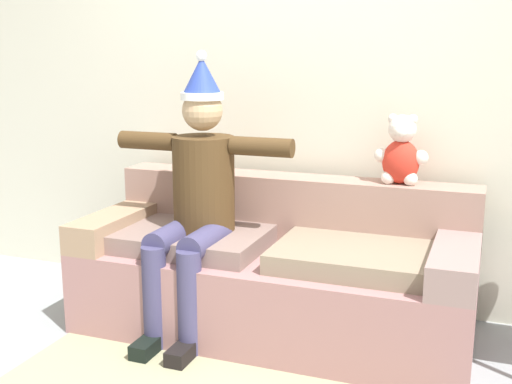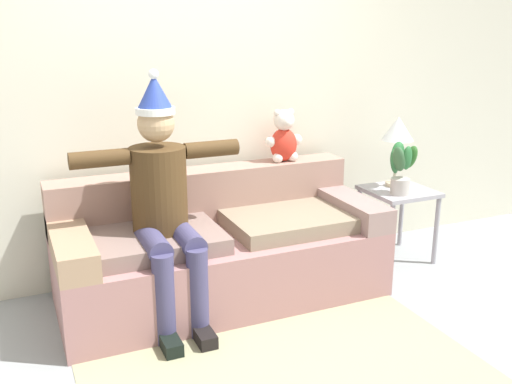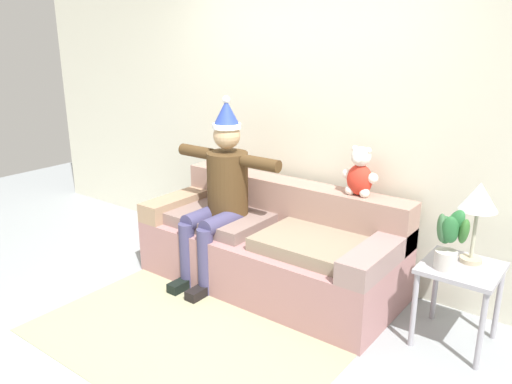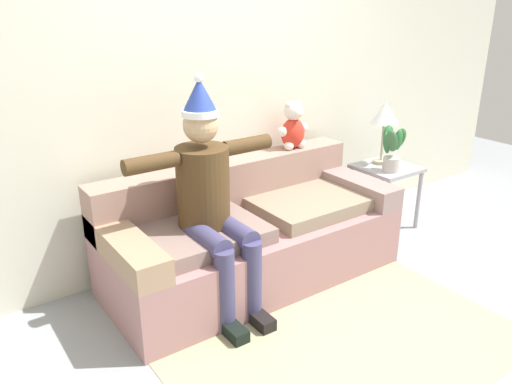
{
  "view_description": "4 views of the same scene",
  "coord_description": "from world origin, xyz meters",
  "px_view_note": "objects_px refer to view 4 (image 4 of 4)",
  "views": [
    {
      "loc": [
        1.07,
        -2.16,
        1.5
      ],
      "look_at": [
        -0.06,
        0.84,
        0.81
      ],
      "focal_mm": 44.62,
      "sensor_mm": 36.0,
      "label": 1
    },
    {
      "loc": [
        -1.22,
        -2.36,
        1.77
      ],
      "look_at": [
        0.17,
        0.78,
        0.77
      ],
      "focal_mm": 40.4,
      "sensor_mm": 36.0,
      "label": 2
    },
    {
      "loc": [
        2.21,
        -2.11,
        1.99
      ],
      "look_at": [
        -0.07,
        0.89,
        0.81
      ],
      "focal_mm": 35.6,
      "sensor_mm": 36.0,
      "label": 3
    },
    {
      "loc": [
        -1.88,
        -1.74,
        1.94
      ],
      "look_at": [
        -0.03,
        0.9,
        0.7
      ],
      "focal_mm": 35.8,
      "sensor_mm": 36.0,
      "label": 4
    }
  ],
  "objects_px": {
    "teddy_bear": "(293,127)",
    "side_table": "(386,177)",
    "couch": "(250,235)",
    "table_lamp": "(385,116)",
    "person_seated": "(211,196)",
    "potted_plant": "(392,147)"
  },
  "relations": [
    {
      "from": "teddy_bear",
      "to": "side_table",
      "type": "relative_size",
      "value": 0.68
    },
    {
      "from": "couch",
      "to": "table_lamp",
      "type": "bearing_deg",
      "value": 5.11
    },
    {
      "from": "table_lamp",
      "to": "person_seated",
      "type": "bearing_deg",
      "value": -171.19
    },
    {
      "from": "table_lamp",
      "to": "potted_plant",
      "type": "distance_m",
      "value": 0.31
    },
    {
      "from": "couch",
      "to": "potted_plant",
      "type": "distance_m",
      "value": 1.47
    },
    {
      "from": "couch",
      "to": "potted_plant",
      "type": "height_order",
      "value": "potted_plant"
    },
    {
      "from": "couch",
      "to": "person_seated",
      "type": "relative_size",
      "value": 1.39
    },
    {
      "from": "couch",
      "to": "table_lamp",
      "type": "distance_m",
      "value": 1.64
    },
    {
      "from": "side_table",
      "to": "person_seated",
      "type": "bearing_deg",
      "value": -173.96
    },
    {
      "from": "side_table",
      "to": "potted_plant",
      "type": "bearing_deg",
      "value": -126.15
    },
    {
      "from": "table_lamp",
      "to": "side_table",
      "type": "bearing_deg",
      "value": -105.26
    },
    {
      "from": "couch",
      "to": "table_lamp",
      "type": "relative_size",
      "value": 3.91
    },
    {
      "from": "couch",
      "to": "person_seated",
      "type": "distance_m",
      "value": 0.62
    },
    {
      "from": "side_table",
      "to": "table_lamp",
      "type": "xyz_separation_m",
      "value": [
        0.03,
        0.1,
        0.52
      ]
    },
    {
      "from": "person_seated",
      "to": "side_table",
      "type": "xyz_separation_m",
      "value": [
        1.88,
        0.2,
        -0.31
      ]
    },
    {
      "from": "table_lamp",
      "to": "potted_plant",
      "type": "height_order",
      "value": "table_lamp"
    },
    {
      "from": "side_table",
      "to": "potted_plant",
      "type": "distance_m",
      "value": 0.33
    },
    {
      "from": "teddy_bear",
      "to": "side_table",
      "type": "bearing_deg",
      "value": -15.66
    },
    {
      "from": "couch",
      "to": "potted_plant",
      "type": "bearing_deg",
      "value": -2.43
    },
    {
      "from": "person_seated",
      "to": "teddy_bear",
      "type": "relative_size",
      "value": 3.99
    },
    {
      "from": "teddy_bear",
      "to": "potted_plant",
      "type": "relative_size",
      "value": 0.96
    },
    {
      "from": "couch",
      "to": "teddy_bear",
      "type": "distance_m",
      "value": 0.94
    }
  ]
}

